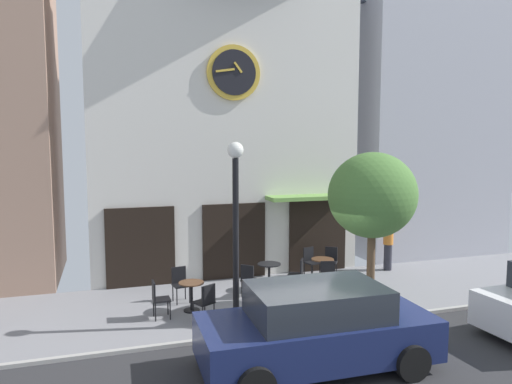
{
  "coord_description": "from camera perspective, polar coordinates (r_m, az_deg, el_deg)",
  "views": [
    {
      "loc": [
        -4.26,
        -9.33,
        4.12
      ],
      "look_at": [
        -0.58,
        2.23,
        2.87
      ],
      "focal_mm": 33.24,
      "sensor_mm": 36.0,
      "label": 1
    }
  ],
  "objects": [
    {
      "name": "cafe_table_leftmost",
      "position": [
        14.27,
        8.0,
        -8.87
      ],
      "size": [
        0.66,
        0.66,
        0.73
      ],
      "color": "black",
      "rests_on": "ground_plane"
    },
    {
      "name": "street_lamp",
      "position": [
        10.62,
        -2.45,
        -5.04
      ],
      "size": [
        0.36,
        0.36,
        4.16
      ],
      "color": "black",
      "rests_on": "ground_plane"
    },
    {
      "name": "street_tree",
      "position": [
        11.85,
        13.85,
        -0.45
      ],
      "size": [
        2.2,
        1.98,
        3.91
      ],
      "color": "brown",
      "rests_on": "ground_plane"
    },
    {
      "name": "parked_car_navy",
      "position": [
        9.08,
        7.3,
        -15.9
      ],
      "size": [
        4.34,
        2.1,
        1.55
      ],
      "color": "navy",
      "rests_on": "ground_plane"
    },
    {
      "name": "cafe_chair_mid_row",
      "position": [
        11.25,
        -6.05,
        -12.78
      ],
      "size": [
        0.54,
        0.54,
        0.9
      ],
      "color": "black",
      "rests_on": "ground_plane"
    },
    {
      "name": "pedestrian_orange",
      "position": [
        16.08,
        15.62,
        -6.03
      ],
      "size": [
        0.45,
        0.45,
        1.67
      ],
      "color": "#2D2D38",
      "rests_on": "ground_plane"
    },
    {
      "name": "cafe_chair_outer",
      "position": [
        11.64,
        -11.71,
        -12.22
      ],
      "size": [
        0.41,
        0.41,
        0.9
      ],
      "color": "black",
      "rests_on": "ground_plane"
    },
    {
      "name": "cafe_table_center_right",
      "position": [
        13.52,
        1.59,
        -9.59
      ],
      "size": [
        0.66,
        0.66,
        0.75
      ],
      "color": "black",
      "rests_on": "ground_plane"
    },
    {
      "name": "cafe_chair_near_lamp",
      "position": [
        14.93,
        6.56,
        -8.08
      ],
      "size": [
        0.5,
        0.5,
        0.9
      ],
      "color": "black",
      "rests_on": "ground_plane"
    },
    {
      "name": "ground_plane",
      "position": [
        10.5,
        8.23,
        -17.43
      ],
      "size": [
        26.54,
        10.3,
        0.13
      ],
      "color": "gray"
    },
    {
      "name": "cafe_chair_by_entrance",
      "position": [
        12.73,
        -9.13,
        -10.59
      ],
      "size": [
        0.46,
        0.46,
        0.9
      ],
      "color": "black",
      "rests_on": "ground_plane"
    },
    {
      "name": "neighbor_building_right",
      "position": [
        19.51,
        19.61,
        15.31
      ],
      "size": [
        5.69,
        3.2,
        14.86
      ],
      "color": "#B2B2BC",
      "rests_on": "ground_plane"
    },
    {
      "name": "cafe_chair_right_end",
      "position": [
        15.05,
        8.97,
        -8.0
      ],
      "size": [
        0.56,
        0.56,
        0.9
      ],
      "color": "black",
      "rests_on": "ground_plane"
    },
    {
      "name": "cafe_chair_near_tree",
      "position": [
        13.46,
        8.51,
        -9.66
      ],
      "size": [
        0.49,
        0.49,
        0.9
      ],
      "color": "black",
      "rests_on": "ground_plane"
    },
    {
      "name": "cafe_chair_under_awning",
      "position": [
        12.9,
        -0.86,
        -10.3
      ],
      "size": [
        0.57,
        0.57,
        0.9
      ],
      "color": "black",
      "rests_on": "ground_plane"
    },
    {
      "name": "clock_building",
      "position": [
        15.49,
        -3.88,
        11.82
      ],
      "size": [
        8.37,
        3.62,
        11.09
      ],
      "color": "silver",
      "rests_on": "ground_plane"
    },
    {
      "name": "cafe_chair_facing_wall",
      "position": [
        13.5,
        5.1,
        -9.57
      ],
      "size": [
        0.55,
        0.55,
        0.9
      ],
      "color": "black",
      "rests_on": "ground_plane"
    },
    {
      "name": "cafe_table_near_curb",
      "position": [
        12.01,
        -7.77,
        -11.82
      ],
      "size": [
        0.62,
        0.62,
        0.73
      ],
      "color": "black",
      "rests_on": "ground_plane"
    }
  ]
}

